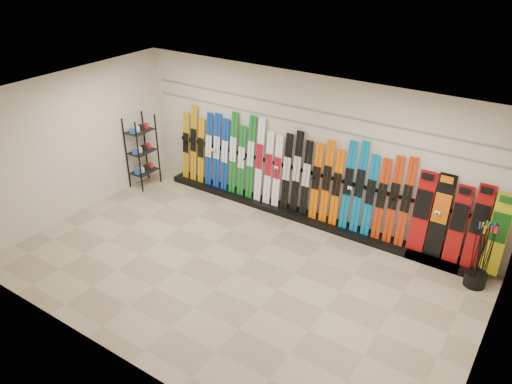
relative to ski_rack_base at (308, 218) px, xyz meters
The scene contains 13 objects.
floor 2.29m from the ski_rack_base, 95.64° to the right, with size 8.00×8.00×0.00m, color gray.
back_wall 1.47m from the ski_rack_base, 135.64° to the left, with size 8.00×8.00×0.00m, color beige.
left_wall 5.01m from the ski_rack_base, 151.65° to the right, with size 5.00×5.00×0.00m, color beige.
right_wall 4.64m from the ski_rack_base, 31.13° to the right, with size 5.00×5.00×0.00m, color beige.
ceiling 3.73m from the ski_rack_base, 95.64° to the right, with size 8.00×8.00×0.00m, color silver.
ski_rack_base is the anchor object (origin of this frame).
skis 1.12m from the ski_rack_base, behind, with size 5.38×0.22×1.84m.
snowboards 2.97m from the ski_rack_base, ahead, with size 1.59×0.24×1.56m.
accessory_rack 4.11m from the ski_rack_base, behind, with size 0.40×0.60×1.69m, color black.
pole_bin 3.39m from the ski_rack_base, ahead, with size 0.36×0.36×0.25m, color black.
ski_poles 3.43m from the ski_rack_base, ahead, with size 0.31×0.29×1.18m.
slatwall_rail_0 1.96m from the ski_rack_base, 138.37° to the left, with size 7.60×0.02×0.03m, color gray.
slatwall_rail_1 2.26m from the ski_rack_base, 138.37° to the left, with size 7.60×0.02×0.03m, color gray.
Camera 1 is at (4.26, -5.72, 5.39)m, focal length 35.00 mm.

